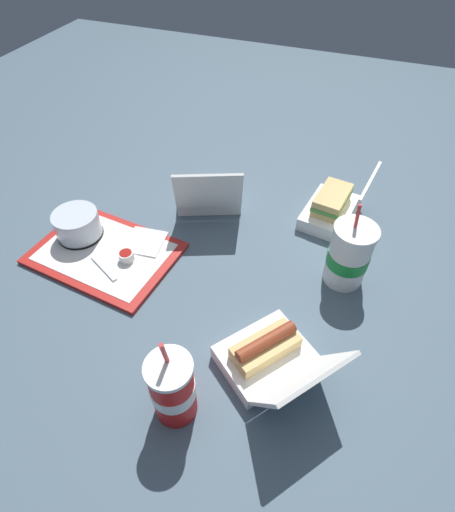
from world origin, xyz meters
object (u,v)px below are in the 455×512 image
at_px(ketchup_cup, 126,256).
at_px(clamshell_hotdog_left, 269,356).
at_px(soda_cup_back, 173,389).
at_px(clamshell_hotdog_front, 209,192).
at_px(plastic_fork, 104,268).
at_px(food_tray, 105,253).
at_px(cake_container, 78,225).
at_px(clamshell_sandwich_right, 333,207).
at_px(soda_cup_front, 349,255).

distance_m(ketchup_cup, clamshell_hotdog_left, 0.46).
bearing_deg(ketchup_cup, clamshell_hotdog_left, 160.18).
relative_size(ketchup_cup, soda_cup_back, 0.18).
height_order(ketchup_cup, clamshell_hotdog_front, clamshell_hotdog_front).
relative_size(plastic_fork, clamshell_hotdog_front, 0.42).
bearing_deg(soda_cup_back, food_tray, -40.43).
height_order(ketchup_cup, clamshell_hotdog_left, clamshell_hotdog_left).
xyz_separation_m(food_tray, cake_container, (0.10, -0.03, 0.04)).
bearing_deg(cake_container, ketchup_cup, 167.85).
bearing_deg(clamshell_sandwich_right, clamshell_hotdog_front, 9.11).
relative_size(cake_container, soda_cup_back, 0.54).
distance_m(plastic_fork, clamshell_sandwich_right, 0.66).
distance_m(food_tray, cake_container, 0.11).
bearing_deg(clamshell_hotdog_left, plastic_fork, -12.68).
bearing_deg(plastic_fork, ketchup_cup, -100.80).
bearing_deg(ketchup_cup, cake_container, -12.15).
distance_m(food_tray, clamshell_sandwich_right, 0.65).
relative_size(cake_container, clamshell_hotdog_left, 0.44).
relative_size(ketchup_cup, plastic_fork, 0.36).
height_order(food_tray, clamshell_hotdog_left, clamshell_hotdog_left).
bearing_deg(clamshell_hotdog_left, soda_cup_back, 46.75).
distance_m(ketchup_cup, clamshell_sandwich_right, 0.60).
height_order(ketchup_cup, clamshell_sandwich_right, clamshell_sandwich_right).
height_order(cake_container, clamshell_hotdog_front, clamshell_hotdog_front).
distance_m(cake_container, clamshell_hotdog_front, 0.39).
height_order(ketchup_cup, soda_cup_front, soda_cup_front).
bearing_deg(cake_container, clamshell_hotdog_front, -135.01).
distance_m(cake_container, clamshell_hotdog_left, 0.63).
distance_m(plastic_fork, soda_cup_front, 0.61).
relative_size(food_tray, clamshell_hotdog_front, 1.52).
relative_size(cake_container, soda_cup_front, 0.54).
relative_size(ketchup_cup, clamshell_hotdog_left, 0.14).
distance_m(plastic_fork, clamshell_hotdog_front, 0.39).
bearing_deg(soda_cup_back, ketchup_cup, -46.40).
bearing_deg(clamshell_hotdog_front, cake_container, 44.99).
relative_size(plastic_fork, soda_cup_back, 0.48).
bearing_deg(soda_cup_front, plastic_fork, 18.93).
xyz_separation_m(clamshell_hotdog_front, soda_cup_back, (-0.19, 0.61, 0.04)).
bearing_deg(soda_cup_front, cake_container, 8.98).
bearing_deg(soda_cup_back, cake_container, -36.66).
relative_size(clamshell_hotdog_left, soda_cup_back, 1.24).
xyz_separation_m(food_tray, soda_cup_front, (-0.61, -0.14, 0.08)).
xyz_separation_m(ketchup_cup, clamshell_sandwich_right, (-0.47, -0.37, 0.02)).
distance_m(clamshell_hotdog_left, soda_cup_front, 0.32).
bearing_deg(plastic_fork, clamshell_hotdog_front, -84.95).
distance_m(food_tray, ketchup_cup, 0.07).
xyz_separation_m(cake_container, plastic_fork, (-0.13, 0.09, -0.03)).
xyz_separation_m(ketchup_cup, soda_cup_back, (-0.29, 0.31, 0.06)).
bearing_deg(clamshell_hotdog_front, plastic_fork, 68.27).
distance_m(ketchup_cup, plastic_fork, 0.06).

